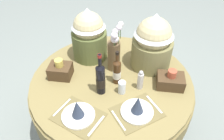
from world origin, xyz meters
name	(u,v)px	position (x,y,z in m)	size (l,w,h in m)	color
ground	(112,129)	(0.00, 0.00, 0.00)	(8.00, 8.00, 0.00)	gray
dining_table	(112,92)	(0.00, 0.00, 0.57)	(1.39, 1.39, 0.72)	olive
place_setting_left	(78,112)	(-0.18, -0.41, 0.77)	(0.42, 0.38, 0.16)	brown
place_setting_right	(137,108)	(0.23, -0.32, 0.77)	(0.43, 0.41, 0.16)	brown
flower_vase	(115,52)	(0.01, 0.15, 0.90)	(0.12, 0.16, 0.45)	brown
wine_bottle_left	(117,71)	(0.05, -0.02, 0.84)	(0.07, 0.07, 0.31)	#422814
wine_bottle_centre	(101,79)	(-0.06, -0.15, 0.86)	(0.07, 0.07, 0.37)	black
tumbler_near_left	(122,87)	(0.10, -0.13, 0.78)	(0.06, 0.06, 0.11)	silver
pepper_mill	(140,80)	(0.24, -0.06, 0.80)	(0.05, 0.05, 0.18)	#B7B2AD
gift_tub_back_left	(89,32)	(-0.24, 0.31, 0.98)	(0.32, 0.32, 0.49)	#566033
gift_tub_back_right	(153,40)	(0.32, 0.25, 0.99)	(0.35, 0.35, 0.51)	olive
woven_basket_side_left	(60,70)	(-0.44, -0.01, 0.78)	(0.19, 0.15, 0.17)	#47331E
woven_basket_side_right	(170,80)	(0.48, -0.01, 0.78)	(0.22, 0.16, 0.16)	#47331E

